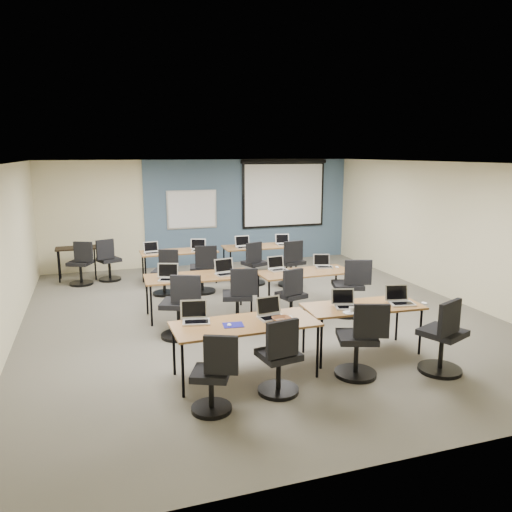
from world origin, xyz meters
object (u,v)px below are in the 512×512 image
object	(u,v)px
task_chair_4	(180,311)
training_table_mid_left	(199,278)
spare_chair_a	(108,264)
spare_chair_b	(81,267)
task_chair_1	(279,363)
laptop_8	(151,250)
laptop_3	(400,299)
task_chair_3	(443,342)
training_table_back_right	(260,248)
task_chair_2	(360,346)
laptop_0	(195,317)
laptop_6	(277,267)
training_table_mid_right	(305,274)
laptop_2	(345,303)
task_chair_11	(291,267)
laptop_5	(225,271)
whiteboard	(192,210)
task_chair_9	(203,273)
task_chair_7	(350,292)
laptop_9	(199,248)
training_table_front_left	(245,326)
laptop_11	(283,242)
laptop_7	(323,264)
utility_table	(76,251)
laptop_10	(243,245)
task_chair_0	(214,380)
task_chair_10	(254,267)
task_chair_6	(292,300)
projector_screen	(284,190)
task_chair_8	(165,276)
laptop_4	(169,276)
training_table_back_left	(179,253)
laptop_1	(271,313)

from	to	relation	value
task_chair_4	training_table_mid_left	bearing A→B (deg)	85.68
spare_chair_a	spare_chair_b	size ratio (longest dim) A/B	0.99
task_chair_1	laptop_8	bearing A→B (deg)	89.62
laptop_3	laptop_8	world-z (taller)	laptop_3
task_chair_4	task_chair_3	bearing A→B (deg)	-15.54
training_table_back_right	task_chair_2	bearing A→B (deg)	-93.57
laptop_0	task_chair_2	distance (m)	2.16
training_table_back_right	laptop_6	size ratio (longest dim) A/B	5.25
training_table_mid_right	task_chair_1	size ratio (longest dim) A/B	1.75
training_table_mid_right	task_chair_4	world-z (taller)	task_chair_4
laptop_0	laptop_2	bearing A→B (deg)	10.07
training_table_mid_left	task_chair_11	size ratio (longest dim) A/B	1.82
laptop_0	laptop_5	xyz separation A→B (m)	(1.02, 2.35, 0.00)
spare_chair_a	laptop_0	bearing A→B (deg)	-102.21
whiteboard	task_chair_9	size ratio (longest dim) A/B	1.25
task_chair_7	laptop_9	xyz separation A→B (m)	(-2.06, 3.15, 0.35)
task_chair_4	training_table_front_left	bearing A→B (deg)	-48.75
laptop_3	laptop_11	bearing A→B (deg)	101.11
laptop_7	utility_table	distance (m)	5.73
laptop_10	spare_chair_a	world-z (taller)	laptop_10
task_chair_0	laptop_2	distance (m)	2.40
training_table_front_left	task_chair_0	distance (m)	1.04
task_chair_9	spare_chair_b	bearing A→B (deg)	160.31
utility_table	task_chair_2	bearing A→B (deg)	-62.37
laptop_7	task_chair_3	bearing A→B (deg)	-69.83
training_table_mid_left	task_chair_10	bearing A→B (deg)	49.09
task_chair_6	training_table_back_right	bearing A→B (deg)	66.59
projector_screen	laptop_6	world-z (taller)	projector_screen
task_chair_0	whiteboard	bearing A→B (deg)	104.32
projector_screen	task_chair_6	xyz separation A→B (m)	(-1.75, -4.88, -1.49)
task_chair_8	laptop_6	bearing A→B (deg)	-15.50
task_chair_6	task_chair_10	xyz separation A→B (m)	(0.15, 2.54, 0.01)
laptop_6	laptop_4	bearing A→B (deg)	176.71
training_table_back_left	laptop_11	world-z (taller)	laptop_11
laptop_3	task_chair_8	distance (m)	4.94
training_table_mid_right	task_chair_3	bearing A→B (deg)	-80.15
laptop_8	laptop_9	xyz separation A→B (m)	(1.04, -0.04, 0.00)
training_table_mid_right	task_chair_6	distance (m)	0.78
task_chair_1	laptop_7	bearing A→B (deg)	47.51
laptop_2	laptop_9	distance (m)	4.86
task_chair_2	utility_table	bearing A→B (deg)	137.79
laptop_11	task_chair_1	bearing A→B (deg)	-101.38
projector_screen	task_chair_0	xyz separation A→B (m)	(-3.74, -7.47, -1.50)
task_chair_1	task_chair_8	xyz separation A→B (m)	(-0.68, 4.76, -0.01)
laptop_0	task_chair_2	size ratio (longest dim) A/B	0.34
task_chair_8	spare_chair_b	size ratio (longest dim) A/B	0.98
laptop_1	laptop_5	size ratio (longest dim) A/B	0.97
training_table_mid_left	task_chair_9	distance (m)	1.47
task_chair_10	task_chair_0	bearing A→B (deg)	-132.67
training_table_back_left	laptop_0	size ratio (longest dim) A/B	4.80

